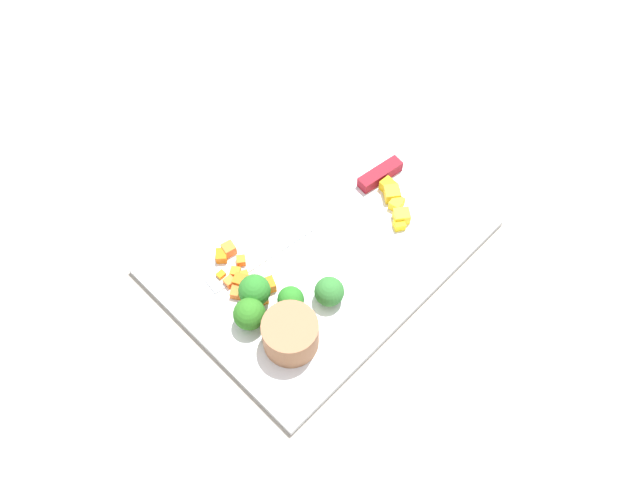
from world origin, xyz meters
name	(u,v)px	position (x,y,z in m)	size (l,w,h in m)	color
ground_plane	(320,248)	(0.00, 0.00, 0.00)	(4.00, 4.00, 0.00)	gray
cutting_board	(320,246)	(0.00, 0.00, 0.01)	(0.43, 0.32, 0.01)	white
prep_bowl	(290,334)	(0.13, 0.08, 0.04)	(0.07, 0.07, 0.05)	#9A6846
chef_knife	(342,200)	(-0.07, -0.03, 0.02)	(0.34, 0.07, 0.02)	silver
carrot_dice_0	(257,292)	(0.12, -0.01, 0.02)	(0.01, 0.01, 0.01)	orange
carrot_dice_1	(241,261)	(0.10, -0.05, 0.02)	(0.01, 0.01, 0.01)	orange
carrot_dice_2	(222,256)	(0.11, -0.08, 0.02)	(0.02, 0.01, 0.01)	orange
carrot_dice_3	(235,272)	(0.12, -0.05, 0.02)	(0.01, 0.01, 0.01)	orange
carrot_dice_4	(244,275)	(0.11, -0.04, 0.02)	(0.01, 0.01, 0.01)	orange
carrot_dice_5	(270,286)	(0.10, 0.00, 0.02)	(0.02, 0.02, 0.02)	orange
carrot_dice_6	(236,292)	(0.14, -0.02, 0.02)	(0.01, 0.02, 0.01)	orange
carrot_dice_7	(230,282)	(0.13, -0.04, 0.02)	(0.01, 0.01, 0.01)	orange
carrot_dice_8	(263,300)	(0.12, 0.01, 0.02)	(0.01, 0.01, 0.01)	orange
carrot_dice_9	(229,249)	(0.10, -0.08, 0.02)	(0.02, 0.02, 0.02)	orange
carrot_dice_10	(240,281)	(0.12, -0.03, 0.02)	(0.02, 0.02, 0.02)	orange
carrot_dice_11	(257,284)	(0.11, -0.01, 0.02)	(0.01, 0.02, 0.01)	orange
carrot_dice_12	(221,275)	(0.13, -0.06, 0.02)	(0.01, 0.01, 0.01)	orange
pepper_dice_0	(397,204)	(-0.12, 0.03, 0.02)	(0.02, 0.02, 0.02)	yellow
pepper_dice_1	(392,194)	(-0.13, 0.02, 0.02)	(0.02, 0.02, 0.02)	yellow
pepper_dice_2	(402,216)	(-0.11, 0.06, 0.02)	(0.02, 0.02, 0.02)	yellow
pepper_dice_3	(399,225)	(-0.10, 0.06, 0.02)	(0.02, 0.01, 0.01)	yellow
pepper_dice_4	(388,186)	(-0.14, 0.01, 0.02)	(0.02, 0.02, 0.02)	yellow
broccoli_floret_0	(329,292)	(0.05, 0.07, 0.03)	(0.04, 0.04, 0.04)	#85BC57
broccoli_floret_1	(256,292)	(0.12, 0.00, 0.04)	(0.04, 0.04, 0.05)	#89AE55
broccoli_floret_2	(291,300)	(0.10, 0.04, 0.03)	(0.04, 0.04, 0.04)	#94B465
broccoli_floret_3	(249,314)	(0.15, 0.02, 0.04)	(0.04, 0.04, 0.05)	#80B961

